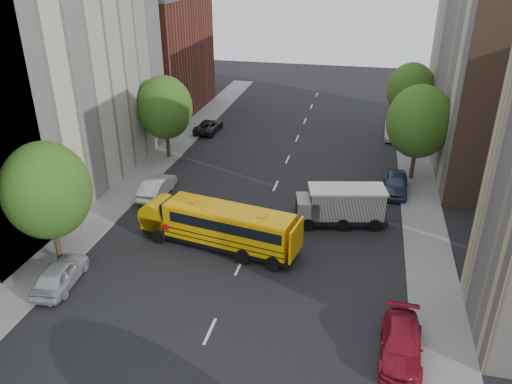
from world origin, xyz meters
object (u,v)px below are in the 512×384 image
(street_tree_1, at_px, (47,191))
(parked_car_3, at_px, (401,344))
(school_bus, at_px, (218,224))
(parked_car_1, at_px, (157,187))
(street_tree_4, at_px, (419,122))
(safari_truck, at_px, (340,205))
(street_tree_2, at_px, (165,108))
(parked_car_2, at_px, (209,126))
(parked_car_5, at_px, (393,131))
(parked_car_0, at_px, (60,274))
(parked_car_4, at_px, (396,184))
(street_tree_5, at_px, (411,90))

(street_tree_1, bearing_deg, parked_car_3, -9.85)
(school_bus, distance_m, parked_car_1, 9.25)
(street_tree_4, height_order, parked_car_3, street_tree_4)
(parked_car_3, bearing_deg, safari_truck, 109.99)
(street_tree_2, distance_m, parked_car_2, 9.08)
(parked_car_3, bearing_deg, parked_car_2, 125.40)
(parked_car_5, bearing_deg, parked_car_0, -121.66)
(safari_truck, height_order, parked_car_3, safari_truck)
(parked_car_4, bearing_deg, parked_car_1, -162.83)
(parked_car_1, distance_m, parked_car_4, 19.01)
(street_tree_2, height_order, parked_car_0, street_tree_2)
(parked_car_0, distance_m, parked_car_4, 25.65)
(street_tree_5, xyz_separation_m, school_bus, (-12.92, -25.99, -3.05))
(parked_car_2, bearing_deg, parked_car_5, -170.33)
(street_tree_5, bearing_deg, safari_truck, -104.36)
(street_tree_2, bearing_deg, school_bus, -57.01)
(street_tree_2, distance_m, parked_car_3, 29.96)
(safari_truck, bearing_deg, parked_car_4, 44.57)
(street_tree_5, distance_m, safari_truck, 22.18)
(street_tree_1, distance_m, parked_car_3, 21.15)
(safari_truck, bearing_deg, street_tree_4, 47.40)
(street_tree_4, xyz_separation_m, parked_car_3, (-1.59, -21.54, -4.38))
(street_tree_4, distance_m, street_tree_5, 12.01)
(parked_car_3, distance_m, parked_car_4, 18.45)
(street_tree_1, xyz_separation_m, school_bus, (9.08, 4.01, -3.30))
(safari_truck, bearing_deg, parked_car_3, -84.75)
(safari_truck, relative_size, parked_car_0, 1.53)
(safari_truck, distance_m, parked_car_4, 7.40)
(school_bus, bearing_deg, parked_car_2, 119.93)
(street_tree_5, distance_m, parked_car_1, 28.32)
(parked_car_2, xyz_separation_m, parked_car_3, (19.01, -29.48, 0.05))
(street_tree_4, bearing_deg, parked_car_5, 97.71)
(parked_car_2, bearing_deg, parked_car_1, 95.43)
(parked_car_4, bearing_deg, street_tree_4, 68.35)
(street_tree_4, height_order, parked_car_4, street_tree_4)
(street_tree_4, relative_size, parked_car_2, 1.75)
(parked_car_3, bearing_deg, street_tree_2, 136.04)
(street_tree_2, relative_size, parked_car_0, 1.70)
(street_tree_5, relative_size, safari_truck, 1.09)
(parked_car_2, relative_size, parked_car_5, 1.02)
(street_tree_5, height_order, parked_car_5, street_tree_5)
(parked_car_1, bearing_deg, parked_car_0, 84.64)
(parked_car_2, distance_m, parked_car_4, 22.14)
(street_tree_1, bearing_deg, street_tree_2, 90.00)
(street_tree_5, distance_m, parked_car_5, 4.51)
(street_tree_4, height_order, parked_car_2, street_tree_4)
(street_tree_1, xyz_separation_m, parked_car_0, (1.40, -2.11, -4.18))
(parked_car_5, bearing_deg, street_tree_5, 50.49)
(parked_car_0, xyz_separation_m, parked_car_1, (0.80, 12.26, 0.01))
(street_tree_4, bearing_deg, parked_car_4, -114.31)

